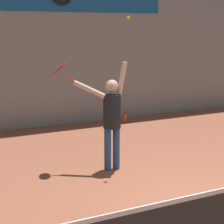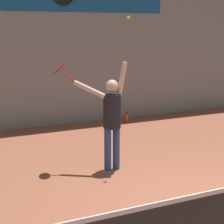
# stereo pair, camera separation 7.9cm
# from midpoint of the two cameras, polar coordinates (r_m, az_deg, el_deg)

# --- Properties ---
(ground_plane) EXTENTS (18.00, 18.00, 0.00)m
(ground_plane) POSITION_cam_midpoint_polar(r_m,az_deg,el_deg) (6.26, 14.40, -13.41)
(ground_plane) COLOR #9E563D
(back_wall) EXTENTS (18.00, 0.10, 5.00)m
(back_wall) POSITION_cam_midpoint_polar(r_m,az_deg,el_deg) (11.11, -6.24, 11.02)
(back_wall) COLOR gray
(back_wall) RESTS_ON ground_plane
(tennis_player) EXTENTS (0.92, 0.57, 2.03)m
(tennis_player) POSITION_cam_midpoint_polar(r_m,az_deg,el_deg) (7.46, 0.23, -0.46)
(tennis_player) COLOR #2D4C7F
(tennis_player) RESTS_ON ground_plane
(tennis_racket) EXTENTS (0.43, 0.41, 0.40)m
(tennis_racket) POSITION_cam_midpoint_polar(r_m,az_deg,el_deg) (7.45, -6.88, 6.06)
(tennis_racket) COLOR red
(tennis_ball) EXTENTS (0.06, 0.06, 0.06)m
(tennis_ball) POSITION_cam_midpoint_polar(r_m,az_deg,el_deg) (7.28, 2.64, 13.09)
(tennis_ball) COLOR #CCDB2D
(water_bottle) EXTENTS (0.09, 0.09, 0.31)m
(water_bottle) POSITION_cam_midpoint_polar(r_m,az_deg,el_deg) (11.45, 2.29, -0.80)
(water_bottle) COLOR #D84C19
(water_bottle) RESTS_ON ground_plane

